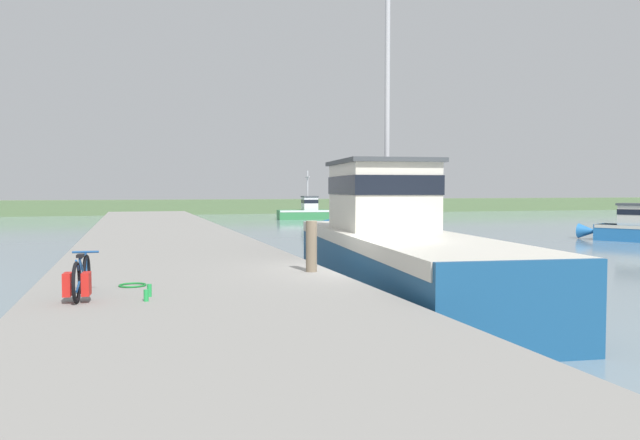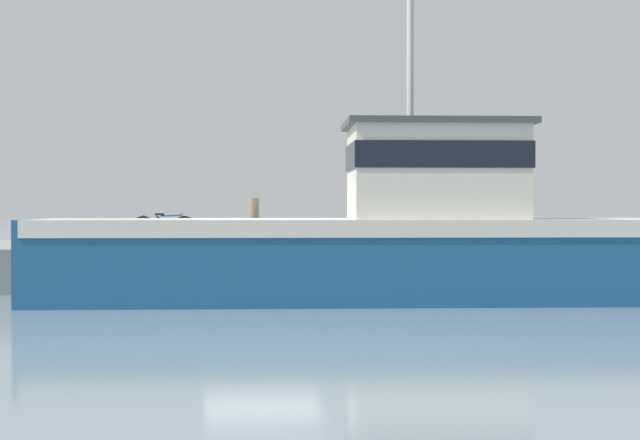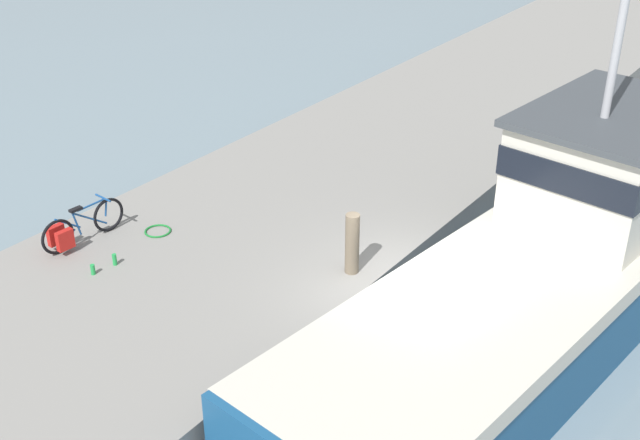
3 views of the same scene
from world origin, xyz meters
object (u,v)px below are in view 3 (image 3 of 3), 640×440
object	(u,v)px
bicycle_touring	(76,229)
mooring_post	(352,244)
water_bottle_by_bike	(93,269)
water_bottle_on_curb	(115,260)
fishing_boat_main	(573,247)

from	to	relation	value
bicycle_touring	mooring_post	bearing A→B (deg)	29.70
water_bottle_by_bike	water_bottle_on_curb	distance (m)	0.44
mooring_post	water_bottle_by_bike	world-z (taller)	mooring_post
fishing_boat_main	bicycle_touring	bearing A→B (deg)	-141.61
water_bottle_on_curb	fishing_boat_main	bearing A→B (deg)	36.69
water_bottle_by_bike	water_bottle_on_curb	xyz separation A→B (m)	(0.06, 0.43, 0.01)
bicycle_touring	water_bottle_by_bike	distance (m)	1.18
fishing_boat_main	mooring_post	xyz separation A→B (m)	(-2.98, -2.55, 0.25)
bicycle_touring	fishing_boat_main	bearing A→B (deg)	36.22
fishing_boat_main	bicycle_touring	world-z (taller)	fishing_boat_main
fishing_boat_main	mooring_post	world-z (taller)	fishing_boat_main
mooring_post	water_bottle_on_curb	xyz separation A→B (m)	(-3.51, -2.28, -0.45)
fishing_boat_main	bicycle_touring	size ratio (longest dim) A/B	8.69
water_bottle_by_bike	water_bottle_on_curb	world-z (taller)	water_bottle_on_curb
bicycle_touring	water_bottle_on_curb	bearing A→B (deg)	-0.04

